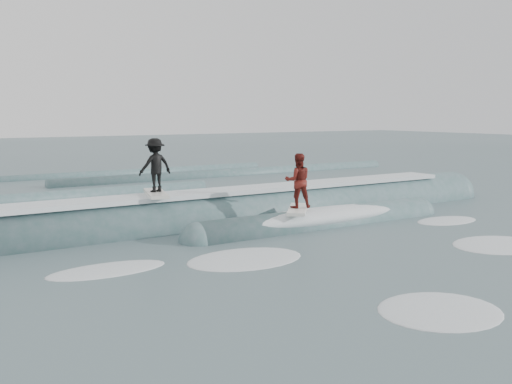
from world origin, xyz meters
TOP-DOWN VIEW (x-y plane):
  - ground at (0.00, 0.00)m, footprint 160.00×160.00m
  - breaking_wave at (0.31, 5.10)m, footprint 23.63×3.83m
  - surfer_black at (-3.06, 5.48)m, footprint 1.14×2.07m
  - surfer_red at (0.80, 3.28)m, footprint 1.70×1.89m
  - whitewater at (0.91, -0.77)m, footprint 14.23×7.78m
  - far_swells at (0.49, 17.65)m, footprint 37.40×8.65m

SIDE VIEW (x-z plane):
  - ground at x=0.00m, z-range 0.00..0.00m
  - whitewater at x=0.91m, z-range -0.05..0.05m
  - far_swells at x=0.49m, z-range -0.40..0.40m
  - breaking_wave at x=0.31m, z-range -1.00..1.09m
  - surfer_red at x=0.80m, z-range 0.53..2.36m
  - surfer_black at x=-3.06m, z-range 1.09..2.85m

